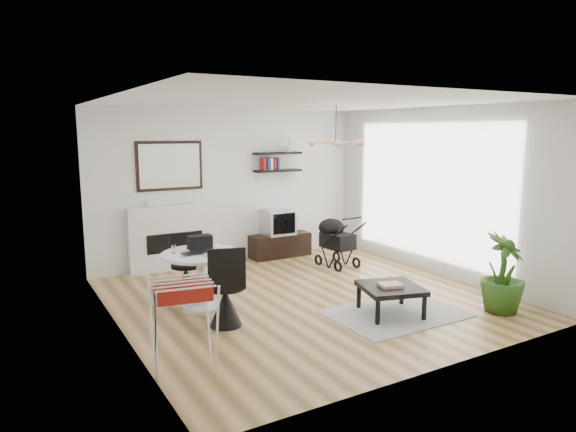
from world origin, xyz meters
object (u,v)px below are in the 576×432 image
coffee_table (391,289)px  potted_plant (503,273)px  dining_table (202,272)px  drying_rack (183,323)px  fireplace (173,229)px  stroller (336,243)px  tv_console (280,245)px  crt_tv (278,222)px

coffee_table → potted_plant: bearing=-25.6°
dining_table → drying_rack: drying_rack is taller
fireplace → drying_rack: bearing=-106.4°
fireplace → stroller: (2.50, -1.19, -0.29)m
coffee_table → fireplace: bearing=115.8°
tv_console → dining_table: dining_table is taller
fireplace → coffee_table: 3.92m
crt_tv → drying_rack: drying_rack is taller
potted_plant → drying_rack: bearing=173.4°
crt_tv → dining_table: crt_tv is taller
tv_console → stroller: (0.52, -1.05, 0.18)m
tv_console → potted_plant: potted_plant is taller
drying_rack → coffee_table: bearing=12.9°
fireplace → stroller: size_ratio=2.35×
potted_plant → tv_console: bearing=104.5°
crt_tv → drying_rack: 4.65m
coffee_table → tv_console: bearing=85.2°
crt_tv → stroller: bearing=-61.9°
crt_tv → coffee_table: crt_tv is taller
stroller → tv_console: bearing=111.3°
stroller → coffee_table: stroller is taller
drying_rack → tv_console: bearing=58.8°
dining_table → coffee_table: dining_table is taller
tv_console → drying_rack: bearing=-130.9°
tv_console → drying_rack: (-3.06, -3.54, 0.26)m
coffee_table → stroller: bearing=71.1°
dining_table → stroller: (2.79, 0.92, -0.11)m
tv_console → dining_table: 3.02m
stroller → potted_plant: (0.52, -2.97, 0.12)m
fireplace → tv_console: 2.04m
stroller → fireplace: bearing=149.8°
drying_rack → coffee_table: 2.79m
stroller → coffee_table: size_ratio=1.03×
tv_console → stroller: size_ratio=1.24×
stroller → coffee_table: 2.47m
tv_console → crt_tv: size_ratio=2.12×
crt_tv → stroller: stroller is taller
dining_table → stroller: stroller is taller
drying_rack → coffee_table: (2.78, 0.16, -0.14)m
fireplace → coffee_table: fireplace is taller
fireplace → crt_tv: fireplace is taller
dining_table → coffee_table: size_ratio=1.17×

